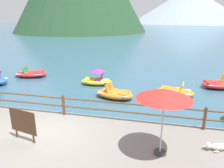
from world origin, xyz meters
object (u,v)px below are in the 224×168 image
at_px(pedal_boat_2, 31,74).
at_px(pedal_boat_3, 97,79).
at_px(dog_resting, 217,147).
at_px(pedal_boat_5, 218,84).
at_px(pedal_boat_6, 115,94).
at_px(pedal_boat_4, 175,92).
at_px(sign_board, 23,122).
at_px(beach_umbrella, 165,95).

relative_size(pedal_boat_2, pedal_boat_3, 1.21).
bearing_deg(pedal_boat_2, dog_resting, -33.32).
relative_size(pedal_boat_5, pedal_boat_6, 0.98).
bearing_deg(pedal_boat_4, pedal_boat_5, 36.37).
bearing_deg(pedal_boat_6, pedal_boat_2, 157.88).
relative_size(sign_board, dog_resting, 1.11).
height_order(pedal_boat_4, pedal_boat_5, pedal_boat_5).
relative_size(dog_resting, pedal_boat_3, 0.47).
distance_m(beach_umbrella, dog_resting, 2.75).
distance_m(pedal_boat_3, pedal_boat_6, 2.93).
height_order(beach_umbrella, dog_resting, beach_umbrella).
relative_size(dog_resting, pedal_boat_2, 0.38).
bearing_deg(dog_resting, pedal_boat_3, 131.60).
relative_size(beach_umbrella, pedal_boat_2, 0.80).
xyz_separation_m(sign_board, dog_resting, (6.62, 0.92, -0.61)).
relative_size(pedal_boat_3, pedal_boat_5, 0.95).
relative_size(beach_umbrella, pedal_boat_6, 0.90).
bearing_deg(pedal_boat_6, dog_resting, -47.01).
xyz_separation_m(pedal_boat_2, pedal_boat_5, (14.02, 0.27, 0.02)).
xyz_separation_m(beach_umbrella, pedal_boat_4, (0.79, 6.73, -2.19)).
relative_size(pedal_boat_4, pedal_boat_5, 1.01).
bearing_deg(pedal_boat_2, pedal_boat_6, -22.12).
relative_size(beach_umbrella, pedal_boat_4, 0.91).
bearing_deg(pedal_boat_4, beach_umbrella, -96.68).
distance_m(beach_umbrella, pedal_boat_5, 9.88).
height_order(sign_board, pedal_boat_2, sign_board).
height_order(pedal_boat_3, pedal_boat_5, pedal_boat_3).
height_order(dog_resting, pedal_boat_3, pedal_boat_3).
relative_size(sign_board, pedal_boat_4, 0.48).
bearing_deg(pedal_boat_5, pedal_boat_2, -178.90).
distance_m(pedal_boat_3, pedal_boat_4, 5.44).
distance_m(dog_resting, pedal_boat_2, 14.55).
xyz_separation_m(sign_board, pedal_boat_3, (0.23, 8.12, -0.75)).
height_order(pedal_boat_3, pedal_boat_6, pedal_boat_3).
bearing_deg(beach_umbrella, sign_board, -176.63).
distance_m(sign_board, pedal_boat_3, 8.16).
bearing_deg(pedal_boat_3, beach_umbrella, -59.93).
xyz_separation_m(beach_umbrella, pedal_boat_5, (3.72, 8.89, -2.17)).
relative_size(beach_umbrella, dog_resting, 2.08).
xyz_separation_m(pedal_boat_4, pedal_boat_5, (2.93, 2.16, 0.02)).
xyz_separation_m(beach_umbrella, pedal_boat_2, (-10.30, 8.62, -2.19)).
distance_m(dog_resting, pedal_boat_3, 9.64).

